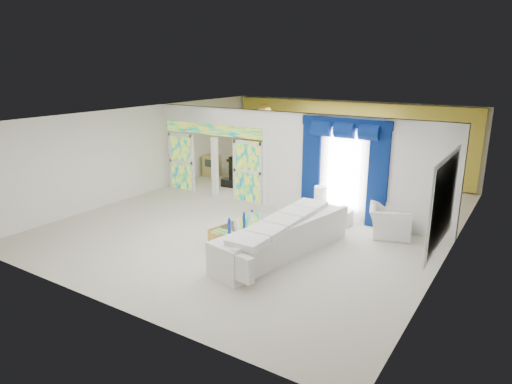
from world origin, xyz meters
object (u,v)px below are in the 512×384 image
Objects in this scene: armchair at (389,220)px; white_sofa at (283,239)px; coffee_table at (243,231)px; console_table at (329,215)px; grand_piano at (257,166)px.

white_sofa is at bearing 129.23° from armchair.
armchair is at bearing 37.07° from coffee_table.
console_table is (1.36, 2.38, 0.01)m from coffee_table.
console_table is (0.01, 2.68, -0.17)m from white_sofa.
white_sofa is at bearing -12.53° from coffee_table.
console_table is 1.08× the size of armchair.
white_sofa is at bearing -90.22° from console_table.
white_sofa is 2.12× the size of grand_piano.
grand_piano is at bearing 45.05° from armchair.
coffee_table is 1.44× the size of console_table.
console_table is at bearing -41.42° from grand_piano.
white_sofa reaches higher than console_table.
coffee_table is at bearing 178.78° from white_sofa.
white_sofa is 2.16× the size of coffee_table.
armchair is 7.05m from grand_piano.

